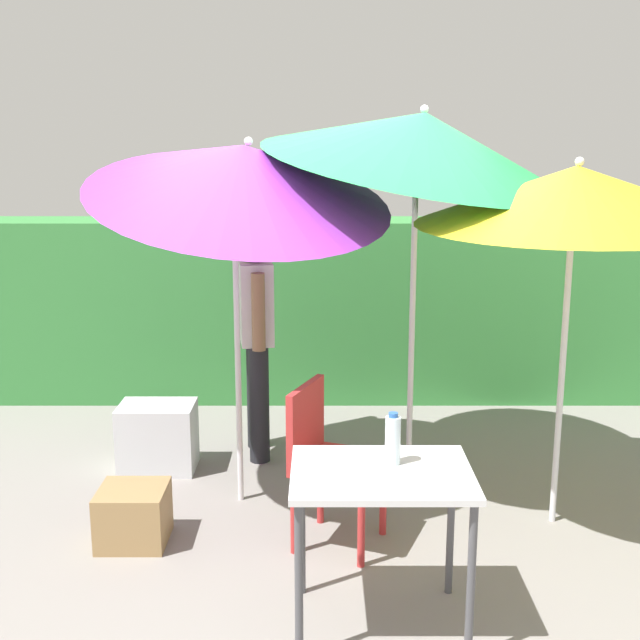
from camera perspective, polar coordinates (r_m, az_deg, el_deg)
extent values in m
plane|color=gray|center=(4.93, 0.01, -13.36)|extent=(24.00, 24.00, 0.00)
cube|color=#38843D|center=(6.85, -0.06, 0.84)|extent=(8.00, 0.70, 1.54)
cylinder|color=silver|center=(4.65, 16.88, -4.01)|extent=(0.04, 0.04, 1.75)
cone|color=yellow|center=(4.48, 17.81, 8.67)|extent=(1.74, 1.75, 0.43)
sphere|color=silver|center=(4.47, 18.07, 10.86)|extent=(0.05, 0.05, 0.05)
cylinder|color=silver|center=(4.89, 6.45, -1.06)|extent=(0.04, 0.04, 2.02)
cone|color=green|center=(4.78, 7.04, 12.79)|extent=(1.93, 1.89, 0.88)
sphere|color=silver|center=(4.82, 7.35, 14.91)|extent=(0.05, 0.05, 0.05)
cylinder|color=silver|center=(4.73, -6.20, -2.53)|extent=(0.04, 0.04, 1.86)
cone|color=purple|center=(4.59, -5.95, 10.65)|extent=(1.86, 1.80, 0.99)
sphere|color=silver|center=(4.60, -5.43, 12.76)|extent=(0.05, 0.05, 0.05)
cylinder|color=black|center=(5.73, -4.83, -5.25)|extent=(0.14, 0.14, 0.82)
cylinder|color=black|center=(5.46, -4.64, -6.13)|extent=(0.14, 0.14, 0.82)
cube|color=silver|center=(5.42, -4.87, 1.27)|extent=(0.27, 0.39, 0.56)
sphere|color=#8C6647|center=(5.36, -4.95, 5.36)|extent=(0.22, 0.22, 0.22)
cylinder|color=silver|center=(5.58, -5.12, 6.77)|extent=(0.10, 0.10, 0.56)
cylinder|color=#8C6647|center=(5.20, -4.71, 0.57)|extent=(0.10, 0.10, 0.52)
cylinder|color=#B72D2D|center=(4.21, 2.80, -14.76)|extent=(0.04, 0.04, 0.44)
cylinder|color=#B72D2D|center=(4.54, 4.39, -12.70)|extent=(0.04, 0.04, 0.44)
cylinder|color=#B72D2D|center=(4.33, -2.10, -13.92)|extent=(0.04, 0.04, 0.44)
cylinder|color=#B72D2D|center=(4.65, -0.18, -12.00)|extent=(0.04, 0.04, 0.44)
cube|color=#B72D2D|center=(4.33, 1.24, -10.39)|extent=(0.57, 0.57, 0.05)
cube|color=#B72D2D|center=(4.32, -1.25, -7.26)|extent=(0.20, 0.42, 0.40)
cube|color=silver|center=(5.49, -11.88, -8.30)|extent=(0.50, 0.35, 0.46)
cube|color=#9E7A4C|center=(4.59, -13.57, -13.61)|extent=(0.37, 0.35, 0.31)
cylinder|color=#4C4C51|center=(3.97, 9.24, -14.40)|extent=(0.04, 0.04, 0.72)
cylinder|color=#4C4C51|center=(3.92, -1.54, -14.60)|extent=(0.04, 0.04, 0.72)
cylinder|color=#4C4C51|center=(3.52, 10.68, -18.18)|extent=(0.04, 0.04, 0.72)
cylinder|color=#4C4C51|center=(3.47, -1.74, -18.49)|extent=(0.04, 0.04, 0.72)
cube|color=silver|center=(3.54, 4.28, -11.03)|extent=(0.80, 0.60, 0.03)
cylinder|color=silver|center=(3.57, 5.08, -8.68)|extent=(0.07, 0.07, 0.22)
cylinder|color=#2D60B7|center=(3.52, 5.12, -6.86)|extent=(0.04, 0.04, 0.02)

